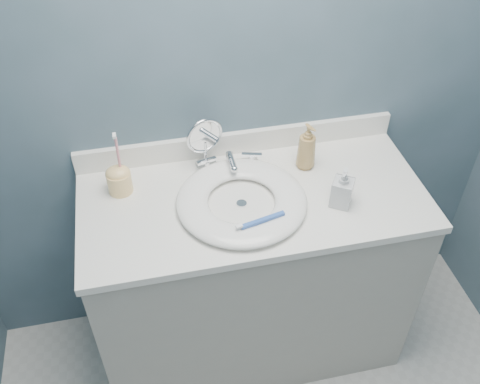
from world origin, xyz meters
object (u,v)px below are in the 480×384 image
object	(u,v)px
soap_bottle_amber	(307,146)
soap_bottle_clear	(343,187)
toothbrush_holder	(119,178)
makeup_mirror	(205,141)

from	to	relation	value
soap_bottle_amber	soap_bottle_clear	bearing A→B (deg)	-95.85
soap_bottle_clear	toothbrush_holder	size ratio (longest dim) A/B	0.61
makeup_mirror	soap_bottle_amber	bearing A→B (deg)	-28.92
soap_bottle_clear	toothbrush_holder	distance (m)	0.77
makeup_mirror	soap_bottle_amber	size ratio (longest dim) A/B	1.14
toothbrush_holder	makeup_mirror	bearing A→B (deg)	13.01
makeup_mirror	soap_bottle_amber	world-z (taller)	makeup_mirror
soap_bottle_amber	toothbrush_holder	xyz separation A→B (m)	(-0.68, 0.01, -0.04)
soap_bottle_clear	toothbrush_holder	bearing A→B (deg)	-164.48
makeup_mirror	soap_bottle_clear	world-z (taller)	makeup_mirror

